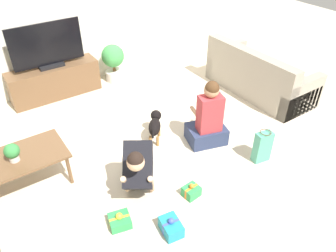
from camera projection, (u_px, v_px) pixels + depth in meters
The scene contains 15 objects.
ground_plane at pixel (156, 157), 4.42m from camera, with size 16.00×16.00×0.00m, color beige.
wall_back at pixel (69, 11), 5.43m from camera, with size 8.40×0.06×2.60m.
sofa_right at pixel (258, 77), 5.68m from camera, with size 0.85×1.90×0.83m.
coffee_table at pixel (17, 161), 3.74m from camera, with size 1.10×0.63×0.46m.
tv_console at pixel (55, 81), 5.59m from camera, with size 1.49×0.41×0.55m.
tv at pixel (47, 48), 5.24m from camera, with size 1.16×0.20×0.73m.
potted_plant_back_right at pixel (113, 61), 5.99m from camera, with size 0.41×0.41×0.69m.
person_kneeling at pixel (139, 166), 3.76m from camera, with size 0.69×0.82×0.79m.
person_sitting at pixel (208, 121), 4.47m from camera, with size 0.61×0.57×0.98m.
dog at pixel (155, 124), 4.62m from camera, with size 0.39×0.47×0.36m.
gift_box_a at pixel (171, 227), 3.40m from camera, with size 0.22×0.29×0.21m.
gift_box_b at pixel (120, 221), 3.49m from camera, with size 0.27×0.26×0.17m.
gift_box_c at pixel (191, 191), 3.82m from camera, with size 0.20×0.18×0.18m.
gift_bag_a at pixel (262, 147), 4.24m from camera, with size 0.24×0.17×0.46m.
tabletop_plant at pixel (12, 152), 3.61m from camera, with size 0.17×0.17×0.22m.
Camera 1 is at (-1.75, -2.86, 2.92)m, focal length 35.00 mm.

